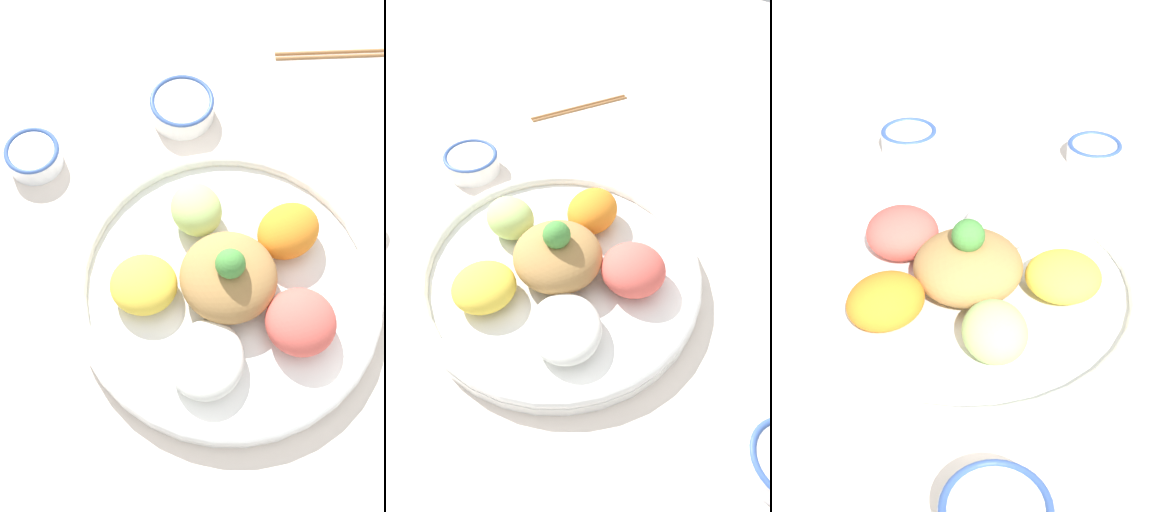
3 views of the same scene
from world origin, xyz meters
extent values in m
plane|color=silver|center=(0.00, 0.00, 0.00)|extent=(2.40, 2.40, 0.00)
cylinder|color=white|center=(0.00, 0.04, 0.01)|extent=(0.42, 0.42, 0.02)
torus|color=white|center=(0.00, 0.04, 0.03)|extent=(0.42, 0.42, 0.02)
ellipsoid|color=orange|center=(0.10, 0.06, 0.05)|extent=(0.10, 0.09, 0.06)
ellipsoid|color=#B7DB7A|center=(0.01, 0.14, 0.05)|extent=(0.08, 0.09, 0.06)
ellipsoid|color=yellow|center=(-0.10, 0.08, 0.04)|extent=(0.12, 0.11, 0.05)
ellipsoid|color=white|center=(-0.08, -0.04, 0.04)|extent=(0.14, 0.14, 0.04)
ellipsoid|color=#E55B51|center=(0.05, -0.06, 0.05)|extent=(0.12, 0.12, 0.06)
ellipsoid|color=#AD7F47|center=(0.00, 0.04, 0.05)|extent=(0.13, 0.13, 0.07)
sphere|color=#478E3D|center=(0.00, 0.04, 0.10)|extent=(0.04, 0.04, 0.04)
cylinder|color=white|center=(0.08, 0.33, 0.02)|extent=(0.10, 0.10, 0.03)
torus|color=#38569E|center=(0.08, 0.33, 0.03)|extent=(0.10, 0.10, 0.01)
cylinder|color=maroon|center=(0.08, 0.33, 0.03)|extent=(0.08, 0.08, 0.00)
cylinder|color=#9E6B3D|center=(0.38, 0.31, 0.00)|extent=(0.21, 0.10, 0.01)
cylinder|color=#9E6B3D|center=(0.37, 0.31, 0.00)|extent=(0.21, 0.10, 0.01)
camera|label=1|loc=(-0.18, -0.19, 0.77)|focal=42.00mm
camera|label=2|loc=(-0.28, -0.23, 0.52)|focal=30.00mm
camera|label=3|loc=(0.23, 0.64, 0.57)|focal=50.00mm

